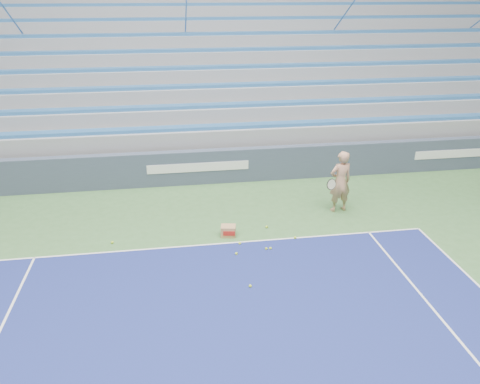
% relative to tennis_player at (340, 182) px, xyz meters
% --- Properties ---
extents(sponsor_barrier, '(30.00, 0.32, 1.10)m').
position_rel_tennis_player_xyz_m(sponsor_barrier, '(-3.76, 2.61, -0.33)').
color(sponsor_barrier, '#394458').
rests_on(sponsor_barrier, ground).
extents(bleachers, '(31.00, 9.15, 7.30)m').
position_rel_tennis_player_xyz_m(bleachers, '(-3.76, 8.33, 1.47)').
color(bleachers, gray).
rests_on(bleachers, ground).
extents(tennis_player, '(0.96, 0.88, 1.77)m').
position_rel_tennis_player_xyz_m(tennis_player, '(0.00, 0.00, 0.00)').
color(tennis_player, tan).
rests_on(tennis_player, ground).
extents(ball_box, '(0.42, 0.35, 0.28)m').
position_rel_tennis_player_xyz_m(ball_box, '(-3.25, -0.99, -0.74)').
color(ball_box, '#AB7F53').
rests_on(ball_box, ground).
extents(tennis_ball_0, '(0.07, 0.07, 0.07)m').
position_rel_tennis_player_xyz_m(tennis_ball_0, '(-2.33, -1.82, -0.85)').
color(tennis_ball_0, '#B4D52B').
rests_on(tennis_ball_0, ground).
extents(tennis_ball_1, '(0.07, 0.07, 0.07)m').
position_rel_tennis_player_xyz_m(tennis_ball_1, '(-3.03, -1.48, -0.85)').
color(tennis_ball_1, '#B4D52B').
rests_on(tennis_ball_1, ground).
extents(tennis_ball_2, '(0.07, 0.07, 0.07)m').
position_rel_tennis_player_xyz_m(tennis_ball_2, '(-3.08, -3.28, -0.85)').
color(tennis_ball_2, '#B4D52B').
rests_on(tennis_ball_2, ground).
extents(tennis_ball_3, '(0.07, 0.07, 0.07)m').
position_rel_tennis_player_xyz_m(tennis_ball_3, '(-2.44, -1.82, -0.85)').
color(tennis_ball_3, '#B4D52B').
rests_on(tennis_ball_3, ground).
extents(tennis_ball_4, '(0.07, 0.07, 0.07)m').
position_rel_tennis_player_xyz_m(tennis_ball_4, '(-3.18, -1.95, -0.85)').
color(tennis_ball_4, '#B4D52B').
rests_on(tennis_ball_4, ground).
extents(tennis_ball_5, '(0.07, 0.07, 0.07)m').
position_rel_tennis_player_xyz_m(tennis_ball_5, '(-6.14, -0.96, -0.85)').
color(tennis_ball_5, '#B4D52B').
rests_on(tennis_ball_5, ground).
extents(tennis_ball_6, '(0.07, 0.07, 0.07)m').
position_rel_tennis_player_xyz_m(tennis_ball_6, '(-2.20, -0.73, -0.85)').
color(tennis_ball_6, '#B4D52B').
rests_on(tennis_ball_6, ground).
extents(tennis_ball_7, '(0.07, 0.07, 0.07)m').
position_rel_tennis_player_xyz_m(tennis_ball_7, '(-1.61, -1.41, -0.85)').
color(tennis_ball_7, '#B4D52B').
rests_on(tennis_ball_7, ground).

